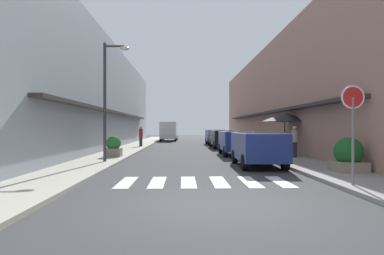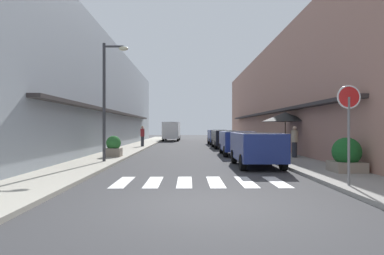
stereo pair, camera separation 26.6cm
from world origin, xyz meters
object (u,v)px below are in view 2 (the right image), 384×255
parked_car_near (256,145)px  parked_car_distant (218,135)px  parked_car_far (224,137)px  cafe_umbrella (285,117)px  round_street_sign (349,108)px  planter_midblock (114,147)px  pedestrian_walking_far (142,136)px  delivery_van (172,130)px  pedestrian_walking_near (295,141)px  parked_car_mid (236,140)px  street_lamp (108,89)px  planter_corner (347,156)px

parked_car_near → parked_car_distant: 18.76m
parked_car_far → cafe_umbrella: cafe_umbrella is taller
parked_car_far → cafe_umbrella: 8.30m
parked_car_near → parked_car_distant: same height
round_street_sign → planter_midblock: (-8.38, 9.16, -1.55)m
parked_car_near → pedestrian_walking_far: pedestrian_walking_far is taller
delivery_van → pedestrian_walking_near: bearing=-72.9°
parked_car_far → parked_car_distant: size_ratio=1.11×
parked_car_mid → parked_car_distant: (-0.00, 12.75, -0.00)m
street_lamp → planter_midblock: street_lamp is taller
delivery_van → cafe_umbrella: cafe_umbrella is taller
street_lamp → cafe_umbrella: (9.42, 3.94, -1.16)m
pedestrian_walking_near → delivery_van: bearing=23.9°
round_street_sign → parked_car_far: bearing=94.4°
parked_car_near → parked_car_mid: same height
pedestrian_walking_near → pedestrian_walking_far: 14.04m
street_lamp → pedestrian_walking_near: size_ratio=3.36×
parked_car_distant → planter_corner: bearing=-82.8°
parked_car_mid → cafe_umbrella: 3.18m
parked_car_distant → parked_car_far: bearing=-90.0°
round_street_sign → parked_car_distant: bearing=93.4°
parked_car_mid → pedestrian_walking_near: pedestrian_walking_near is taller
parked_car_mid → planter_corner: 8.97m
street_lamp → parked_car_mid: bearing=35.4°
parked_car_mid → street_lamp: bearing=-144.6°
parked_car_distant → planter_midblock: parked_car_distant is taller
parked_car_far → planter_midblock: parked_car_far is taller
cafe_umbrella → planter_midblock: 9.96m
street_lamp → round_street_sign: bearing=-39.4°
parked_car_near → pedestrian_walking_near: pedestrian_walking_near is taller
planter_corner → planter_midblock: bearing=146.6°
parked_car_near → delivery_van: bearing=100.1°
street_lamp → planter_midblock: bearing=96.8°
parked_car_near → planter_midblock: (-6.96, 3.81, -0.27)m
parked_car_far → pedestrian_walking_near: size_ratio=2.67×
cafe_umbrella → pedestrian_walking_near: (-0.08, -1.96, -1.33)m
parked_car_far → parked_car_near: bearing=-90.0°
planter_midblock → parked_car_near: bearing=-28.7°
cafe_umbrella → planter_midblock: (-9.72, -1.41, -1.65)m
cafe_umbrella → pedestrian_walking_near: 2.37m
cafe_umbrella → pedestrian_walking_far: size_ratio=1.60×
delivery_van → planter_midblock: (-1.96, -24.38, -0.75)m
delivery_van → street_lamp: size_ratio=0.99×
cafe_umbrella → pedestrian_walking_near: size_ratio=1.66×
delivery_van → round_street_sign: bearing=-79.2°
round_street_sign → cafe_umbrella: size_ratio=1.00×
parked_car_near → street_lamp: bearing=169.1°
pedestrian_walking_near → cafe_umbrella: bearing=4.5°
round_street_sign → pedestrian_walking_far: (-8.15, 19.03, -1.19)m
street_lamp → planter_corner: (9.35, -3.83, -2.78)m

